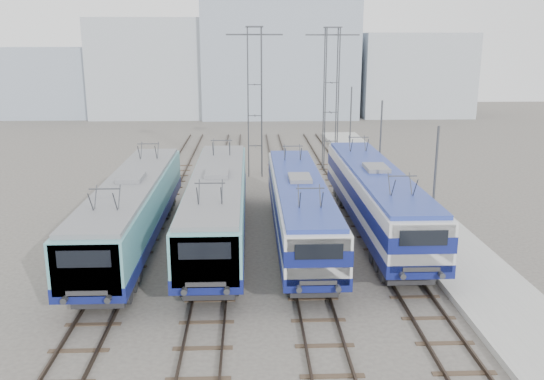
{
  "coord_description": "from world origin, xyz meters",
  "views": [
    {
      "loc": [
        -0.45,
        -25.03,
        10.95
      ],
      "look_at": [
        0.81,
        7.0,
        2.6
      ],
      "focal_mm": 38.0,
      "sensor_mm": 36.0,
      "label": 1
    }
  ],
  "objects_px": {
    "locomotive_far_left": "(132,208)",
    "catenary_tower_east": "(331,93)",
    "mast_mid": "(380,151)",
    "mast_rear": "(350,126)",
    "locomotive_far_right": "(376,195)",
    "safety_cone": "(445,256)",
    "catenary_tower_west": "(255,95)",
    "locomotive_center_right": "(300,205)",
    "mast_front": "(434,196)",
    "locomotive_center_left": "(217,203)"
  },
  "relations": [
    {
      "from": "locomotive_far_left",
      "to": "catenary_tower_east",
      "type": "xyz_separation_m",
      "value": [
        13.25,
        19.35,
        4.32
      ]
    },
    {
      "from": "mast_mid",
      "to": "mast_rear",
      "type": "xyz_separation_m",
      "value": [
        0.0,
        12.0,
        0.0
      ]
    },
    {
      "from": "locomotive_far_right",
      "to": "safety_cone",
      "type": "height_order",
      "value": "locomotive_far_right"
    },
    {
      "from": "catenary_tower_west",
      "to": "catenary_tower_east",
      "type": "relative_size",
      "value": 1.0
    },
    {
      "from": "locomotive_center_right",
      "to": "mast_front",
      "type": "bearing_deg",
      "value": -25.52
    },
    {
      "from": "mast_rear",
      "to": "mast_front",
      "type": "bearing_deg",
      "value": -90.0
    },
    {
      "from": "mast_front",
      "to": "locomotive_center_left",
      "type": "bearing_deg",
      "value": 162.81
    },
    {
      "from": "locomotive_far_right",
      "to": "mast_front",
      "type": "relative_size",
      "value": 2.68
    },
    {
      "from": "mast_mid",
      "to": "mast_rear",
      "type": "height_order",
      "value": "same"
    },
    {
      "from": "mast_rear",
      "to": "locomotive_far_left",
      "type": "bearing_deg",
      "value": -125.72
    },
    {
      "from": "catenary_tower_west",
      "to": "locomotive_far_left",
      "type": "bearing_deg",
      "value": -111.26
    },
    {
      "from": "locomotive_far_right",
      "to": "mast_mid",
      "type": "relative_size",
      "value": 2.68
    },
    {
      "from": "catenary_tower_west",
      "to": "safety_cone",
      "type": "bearing_deg",
      "value": -65.79
    },
    {
      "from": "mast_front",
      "to": "safety_cone",
      "type": "relative_size",
      "value": 13.47
    },
    {
      "from": "catenary_tower_east",
      "to": "safety_cone",
      "type": "distance_m",
      "value": 23.47
    },
    {
      "from": "locomotive_center_right",
      "to": "mast_rear",
      "type": "relative_size",
      "value": 2.54
    },
    {
      "from": "catenary_tower_east",
      "to": "safety_cone",
      "type": "bearing_deg",
      "value": -83.11
    },
    {
      "from": "locomotive_center_left",
      "to": "mast_front",
      "type": "height_order",
      "value": "mast_front"
    },
    {
      "from": "locomotive_center_left",
      "to": "mast_rear",
      "type": "xyz_separation_m",
      "value": [
        10.85,
        20.64,
        1.16
      ]
    },
    {
      "from": "locomotive_far_left",
      "to": "mast_front",
      "type": "distance_m",
      "value": 15.62
    },
    {
      "from": "locomotive_center_right",
      "to": "catenary_tower_west",
      "type": "distance_m",
      "value": 17.67
    },
    {
      "from": "locomotive_far_left",
      "to": "locomotive_far_right",
      "type": "distance_m",
      "value": 13.63
    },
    {
      "from": "mast_rear",
      "to": "safety_cone",
      "type": "bearing_deg",
      "value": -88.55
    },
    {
      "from": "locomotive_far_left",
      "to": "locomotive_center_right",
      "type": "height_order",
      "value": "locomotive_far_left"
    },
    {
      "from": "locomotive_far_left",
      "to": "catenary_tower_west",
      "type": "bearing_deg",
      "value": 68.74
    },
    {
      "from": "locomotive_center_left",
      "to": "catenary_tower_west",
      "type": "relative_size",
      "value": 1.57
    },
    {
      "from": "mast_rear",
      "to": "safety_cone",
      "type": "relative_size",
      "value": 13.47
    },
    {
      "from": "catenary_tower_west",
      "to": "locomotive_center_left",
      "type": "bearing_deg",
      "value": -97.7
    },
    {
      "from": "locomotive_far_right",
      "to": "locomotive_center_right",
      "type": "bearing_deg",
      "value": -161.39
    },
    {
      "from": "locomotive_center_left",
      "to": "catenary_tower_east",
      "type": "xyz_separation_m",
      "value": [
        8.75,
        18.64,
        4.3
      ]
    },
    {
      "from": "catenary_tower_east",
      "to": "mast_mid",
      "type": "relative_size",
      "value": 1.71
    },
    {
      "from": "catenary_tower_west",
      "to": "safety_cone",
      "type": "xyz_separation_m",
      "value": [
        9.22,
        -20.51,
        -6.08
      ]
    },
    {
      "from": "catenary_tower_west",
      "to": "catenary_tower_east",
      "type": "xyz_separation_m",
      "value": [
        6.5,
        2.0,
        0.0
      ]
    },
    {
      "from": "locomotive_center_left",
      "to": "mast_mid",
      "type": "height_order",
      "value": "mast_mid"
    },
    {
      "from": "catenary_tower_east",
      "to": "mast_front",
      "type": "height_order",
      "value": "catenary_tower_east"
    },
    {
      "from": "locomotive_center_right",
      "to": "locomotive_center_left",
      "type": "bearing_deg",
      "value": 175.88
    },
    {
      "from": "mast_front",
      "to": "catenary_tower_east",
      "type": "bearing_deg",
      "value": 95.45
    },
    {
      "from": "locomotive_far_left",
      "to": "catenary_tower_east",
      "type": "distance_m",
      "value": 23.84
    },
    {
      "from": "locomotive_center_right",
      "to": "catenary_tower_west",
      "type": "bearing_deg",
      "value": 97.55
    },
    {
      "from": "catenary_tower_west",
      "to": "safety_cone",
      "type": "height_order",
      "value": "catenary_tower_west"
    },
    {
      "from": "catenary_tower_west",
      "to": "mast_mid",
      "type": "bearing_deg",
      "value": -42.93
    },
    {
      "from": "locomotive_center_right",
      "to": "catenary_tower_east",
      "type": "height_order",
      "value": "catenary_tower_east"
    },
    {
      "from": "catenary_tower_east",
      "to": "safety_cone",
      "type": "xyz_separation_m",
      "value": [
        2.72,
        -22.51,
        -6.08
      ]
    },
    {
      "from": "locomotive_far_left",
      "to": "locomotive_center_left",
      "type": "distance_m",
      "value": 4.55
    },
    {
      "from": "locomotive_center_left",
      "to": "mast_mid",
      "type": "bearing_deg",
      "value": 38.54
    },
    {
      "from": "catenary_tower_west",
      "to": "mast_front",
      "type": "xyz_separation_m",
      "value": [
        8.6,
        -20.0,
        -3.14
      ]
    },
    {
      "from": "locomotive_center_right",
      "to": "mast_front",
      "type": "relative_size",
      "value": 2.54
    },
    {
      "from": "locomotive_far_right",
      "to": "catenary_tower_east",
      "type": "bearing_deg",
      "value": 90.82
    },
    {
      "from": "locomotive_center_left",
      "to": "catenary_tower_east",
      "type": "distance_m",
      "value": 21.04
    },
    {
      "from": "catenary_tower_east",
      "to": "mast_front",
      "type": "xyz_separation_m",
      "value": [
        2.1,
        -22.0,
        -3.14
      ]
    }
  ]
}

